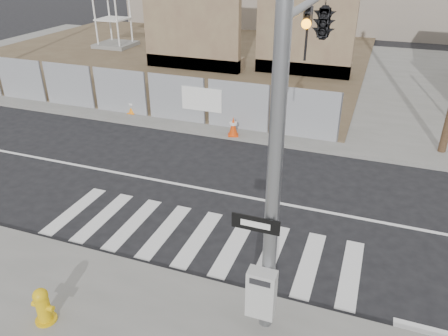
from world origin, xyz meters
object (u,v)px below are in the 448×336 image
(traffic_cone_b, at_px, (41,91))
(traffic_cone_d, at_px, (233,126))
(traffic_cone_c, at_px, (132,106))
(signal_pole, at_px, (310,66))
(fire_hydrant, at_px, (43,306))

(traffic_cone_b, distance_m, traffic_cone_d, 10.66)
(traffic_cone_d, bearing_deg, traffic_cone_c, 170.63)
(traffic_cone_c, xyz_separation_m, traffic_cone_d, (5.19, -0.86, 0.05))
(traffic_cone_d, bearing_deg, signal_pole, -58.58)
(signal_pole, xyz_separation_m, traffic_cone_d, (-3.83, 6.27, -4.27))
(traffic_cone_b, relative_size, traffic_cone_d, 0.93)
(traffic_cone_c, bearing_deg, signal_pole, -38.31)
(fire_hydrant, bearing_deg, traffic_cone_c, 107.81)
(fire_hydrant, relative_size, traffic_cone_b, 1.12)
(signal_pole, distance_m, fire_hydrant, 7.39)
(traffic_cone_d, bearing_deg, fire_hydrant, -92.47)
(signal_pole, bearing_deg, traffic_cone_d, 121.42)
(traffic_cone_c, bearing_deg, traffic_cone_b, 176.07)
(fire_hydrant, xyz_separation_m, traffic_cone_b, (-10.13, 11.76, -0.05))
(signal_pole, bearing_deg, traffic_cone_c, 141.69)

